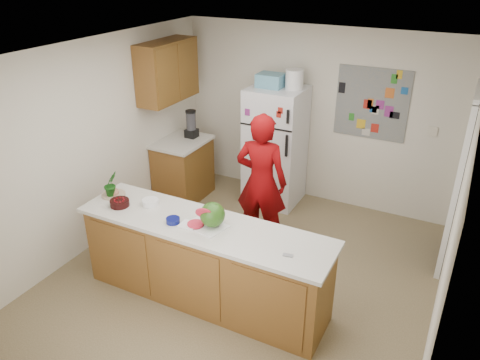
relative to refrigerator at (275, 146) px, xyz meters
The scene contains 26 objects.
floor 2.12m from the refrigerator, 76.54° to the right, with size 4.00×4.50×0.02m, color brown.
wall_back 0.71m from the refrigerator, 40.18° to the left, with size 4.00×0.02×2.50m, color beige.
wall_left 2.48m from the refrigerator, 129.69° to the right, with size 0.02×4.50×2.50m, color beige.
wall_right 3.12m from the refrigerator, 37.39° to the right, with size 0.02×4.50×2.50m, color beige.
ceiling 2.55m from the refrigerator, 76.54° to the right, with size 4.00×4.50×0.02m, color white.
doorway 2.48m from the refrigerator, 10.01° to the right, with size 0.03×0.85×2.04m, color black.
peninsula_base 2.43m from the refrigerator, 84.00° to the right, with size 2.60×0.62×0.88m, color brown.
peninsula_top 2.39m from the refrigerator, 84.00° to the right, with size 2.68×0.70×0.04m, color silver.
side_counter_base 1.41m from the refrigerator, 156.86° to the right, with size 0.60×0.80×0.86m, color brown.
side_counter_top 1.35m from the refrigerator, 156.86° to the right, with size 0.64×0.84×0.04m, color silver.
upper_cabinets 1.82m from the refrigerator, 157.05° to the right, with size 0.35×1.00×0.80m, color brown.
refrigerator is the anchor object (origin of this frame).
fridge_top_bin 0.95m from the refrigerator, behind, with size 0.35×0.28×0.18m, color #5999B2.
photo_collage 1.43m from the refrigerator, 16.61° to the left, with size 0.95×0.01×0.95m, color slate.
person 1.20m from the refrigerator, 74.58° to the right, with size 0.63×0.41×1.72m, color #750508.
blender_appliance 1.26m from the refrigerator, 164.22° to the right, with size 0.14×0.14×0.38m, color black.
cutting_board 2.42m from the refrigerator, 82.84° to the right, with size 0.38×0.29×0.01m, color silver.
watermelon 2.41m from the refrigerator, 81.37° to the right, with size 0.25×0.25×0.25m, color #2C5415.
watermelon_slice 2.46m from the refrigerator, 85.20° to the right, with size 0.16×0.16×0.02m, color #CE323E.
cherry_bowl 2.57m from the refrigerator, 106.41° to the right, with size 0.20×0.20×0.07m, color black.
white_bowl 2.34m from the refrigerator, 101.19° to the right, with size 0.18×0.18×0.06m, color white.
cobalt_bowl 2.49m from the refrigerator, 90.67° to the right, with size 0.14×0.14×0.05m, color #0B1155.
plate 2.50m from the refrigerator, 112.35° to the right, with size 0.26×0.26×0.02m, color beige.
paper_towel 2.48m from the refrigerator, 86.71° to the right, with size 0.17×0.15×0.02m, color white.
keys 2.77m from the refrigerator, 64.29° to the right, with size 0.09×0.04×0.01m, color gray.
potted_plant 2.53m from the refrigerator, 112.18° to the right, with size 0.16×0.13×0.29m, color #133F12.
Camera 1 is at (1.95, -3.86, 3.34)m, focal length 35.00 mm.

